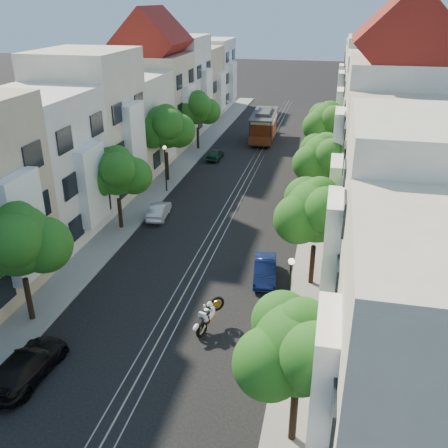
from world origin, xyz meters
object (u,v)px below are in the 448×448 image
Objects in this scene: tree_w_c at (166,128)px; parked_car_w_mid at (159,210)px; tree_e_a at (300,350)px; lamp_west at (165,162)px; parked_car_w_far at (215,154)px; lamp_east at (290,284)px; sportbike_rider at (208,315)px; cable_car at (264,124)px; parked_car_w_near at (27,365)px; tree_e_d at (329,123)px; tree_w_b at (117,173)px; parked_car_e_far at (300,199)px; tree_e_c at (324,159)px; tree_w_d at (198,109)px; tree_e_b at (317,212)px; parked_car_e_mid at (265,270)px; tree_w_a at (19,242)px.

parked_car_w_mid is (2.04, -8.39, -4.48)m from tree_w_c.
tree_e_a is 1.51× the size of lamp_west.
lamp_east is at bearing 110.27° from parked_car_w_far.
lamp_west is (-13.56, 25.02, -1.55)m from tree_e_a.
sportbike_rider is 30.16m from parked_car_w_far.
cable_car is 1.86× the size of parked_car_w_near.
tree_w_b is at bearing -130.27° from tree_e_d.
tree_e_a is 1.36× the size of parked_car_e_far.
tree_e_c is at bearing 94.24° from sportbike_rider.
tree_w_d is 1.57× the size of lamp_east.
parked_car_e_far is at bearing -161.81° from parked_car_w_mid.
parked_car_w_near is (-10.45, -23.32, 0.04)m from parked_car_e_far.
tree_e_a reaches higher than parked_car_e_far.
tree_w_d reaches higher than parked_car_w_mid.
tree_e_a is at bearing -80.89° from parked_car_e_far.
tree_e_b is 0.76× the size of cable_car.
tree_e_c is at bearing 68.74° from parked_car_e_mid.
tree_w_b is 13.11m from parked_car_e_mid.
tree_e_b is 0.94× the size of tree_w_c.
tree_e_d is at bearing 90.00° from tree_e_a.
tree_e_b is 1.42× the size of parked_car_w_near.
tree_w_c reaches higher than parked_car_w_far.
tree_e_c is 1.93× the size of parked_car_w_far.
tree_w_d reaches higher than cable_car.
tree_w_a reaches higher than sportbike_rider.
lamp_west reaches higher than parked_car_w_near.
sportbike_rider reaches higher than parked_car_w_near.
lamp_east is (-0.96, 7.02, -1.55)m from tree_e_a.
parked_car_w_near is at bearing -97.72° from cable_car.
tree_e_b is 1.07× the size of tree_w_b.
tree_w_a is 23.47m from parked_car_e_far.
lamp_west is (-13.56, -8.98, -2.02)m from tree_e_d.
parked_car_w_near is (2.24, -38.01, -3.92)m from tree_w_d.
parked_car_e_mid is 14.44m from parked_car_w_near.
tree_w_d is 1.71× the size of parked_car_e_mid.
tree_w_a is 1.61× the size of lamp_west.
cable_car is at bearing 91.89° from parked_car_e_mid.
tree_w_a is at bearing -92.40° from lamp_west.
tree_e_c is 0.74× the size of cable_car.
parked_car_w_far is (-3.90, -9.12, -1.40)m from cable_car.
tree_e_c is at bearing 90.00° from tree_e_b.
tree_e_b is at bearing 69.92° from sportbike_rider.
parked_car_w_near is (-9.30, -11.05, 0.05)m from parked_car_e_mid.
tree_e_c is at bearing -32.45° from parked_car_e_far.
parked_car_e_far is (12.69, 19.31, -4.09)m from tree_w_a.
tree_e_c reaches higher than tree_w_b.
lamp_west is at bearing 136.15° from tree_e_b.
tree_e_d reaches higher than cable_car.
parked_car_e_far is at bearing 78.02° from parked_car_e_mid.
tree_e_d is 0.78× the size of cable_car.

